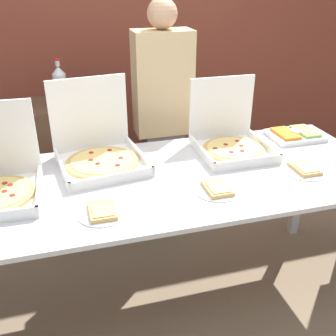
# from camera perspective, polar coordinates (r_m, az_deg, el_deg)

# --- Properties ---
(ground_plane) EXTENTS (16.00, 16.00, 0.00)m
(ground_plane) POSITION_cam_1_polar(r_m,az_deg,el_deg) (2.66, 0.00, -18.54)
(ground_plane) COLOR #847056
(brick_wall_behind) EXTENTS (10.00, 0.06, 2.80)m
(brick_wall_behind) POSITION_cam_1_polar(r_m,az_deg,el_deg) (3.57, -7.79, 18.65)
(brick_wall_behind) COLOR brown
(brick_wall_behind) RESTS_ON ground_plane
(buffet_table) EXTENTS (2.42, 0.97, 0.90)m
(buffet_table) POSITION_cam_1_polar(r_m,az_deg,el_deg) (2.16, 0.00, -3.35)
(buffet_table) COLOR silver
(buffet_table) RESTS_ON ground_plane
(pizza_box_near_right) EXTENTS (0.52, 0.53, 0.46)m
(pizza_box_near_right) POSITION_cam_1_polar(r_m,az_deg,el_deg) (2.27, -10.02, 2.61)
(pizza_box_near_right) COLOR white
(pizza_box_near_right) RESTS_ON buffet_table
(pizza_box_near_left) EXTENTS (0.42, 0.44, 0.42)m
(pizza_box_near_left) POSITION_cam_1_polar(r_m,az_deg,el_deg) (2.43, 9.03, 4.19)
(pizza_box_near_left) COLOR white
(pizza_box_near_left) RESTS_ON buffet_table
(paper_plate_front_right) EXTENTS (0.23, 0.23, 0.03)m
(paper_plate_front_right) POSITION_cam_1_polar(r_m,az_deg,el_deg) (1.82, -9.50, -6.24)
(paper_plate_front_right) COLOR white
(paper_plate_front_right) RESTS_ON buffet_table
(paper_plate_front_left) EXTENTS (0.25, 0.25, 0.03)m
(paper_plate_front_left) POSITION_cam_1_polar(r_m,az_deg,el_deg) (2.29, 19.22, -0.17)
(paper_plate_front_left) COLOR white
(paper_plate_front_left) RESTS_ON buffet_table
(paper_plate_front_center) EXTENTS (0.23, 0.23, 0.03)m
(paper_plate_front_center) POSITION_cam_1_polar(r_m,az_deg,el_deg) (1.99, 7.17, -3.04)
(paper_plate_front_center) COLOR white
(paper_plate_front_center) RESTS_ON buffet_table
(veggie_tray) EXTENTS (0.33, 0.26, 0.05)m
(veggie_tray) POSITION_cam_1_polar(r_m,az_deg,el_deg) (2.73, 17.96, 4.63)
(veggie_tray) COLOR white
(veggie_tray) RESTS_ON buffet_table
(sideboard_podium) EXTENTS (0.65, 0.44, 1.04)m
(sideboard_podium) POSITION_cam_1_polar(r_m,az_deg,el_deg) (3.13, -13.25, 0.03)
(sideboard_podium) COLOR #4C3323
(sideboard_podium) RESTS_ON ground_plane
(soda_bottle) EXTENTS (0.09, 0.09, 0.32)m
(soda_bottle) POSITION_cam_1_polar(r_m,az_deg,el_deg) (2.87, -15.39, 11.52)
(soda_bottle) COLOR #B7BCC1
(soda_bottle) RESTS_ON sideboard_podium
(soda_can_silver) EXTENTS (0.07, 0.07, 0.12)m
(soda_can_silver) POSITION_cam_1_polar(r_m,az_deg,el_deg) (2.99, -9.34, 11.22)
(soda_can_silver) COLOR silver
(soda_can_silver) RESTS_ON sideboard_podium
(soda_can_colored) EXTENTS (0.07, 0.07, 0.12)m
(soda_can_colored) POSITION_cam_1_polar(r_m,az_deg,el_deg) (2.75, -13.82, 9.43)
(soda_can_colored) COLOR gold
(soda_can_colored) RESTS_ON sideboard_podium
(person_guest_plaid) EXTENTS (0.40, 0.22, 1.74)m
(person_guest_plaid) POSITION_cam_1_polar(r_m,az_deg,el_deg) (2.86, -0.75, 6.74)
(person_guest_plaid) COLOR slate
(person_guest_plaid) RESTS_ON ground_plane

